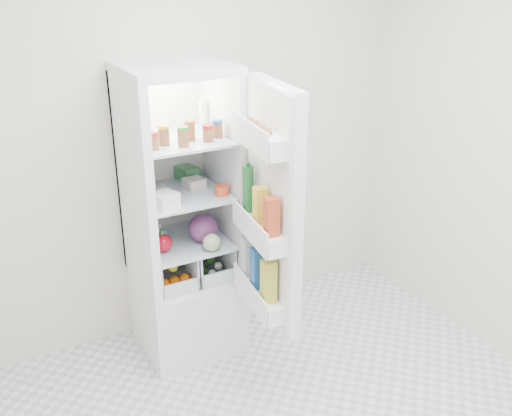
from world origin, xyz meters
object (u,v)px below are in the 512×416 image
refrigerator (182,248)px  fridge_door (269,212)px  red_cabbage (203,228)px  mushroom_bowl (154,235)px

refrigerator → fridge_door: (0.26, -0.64, 0.43)m
refrigerator → red_cabbage: bearing=-55.5°
refrigerator → mushroom_bowl: bearing=172.6°
red_cabbage → fridge_door: size_ratio=0.14×
fridge_door → refrigerator: bearing=29.8°
mushroom_bowl → refrigerator: bearing=-7.4°
mushroom_bowl → red_cabbage: bearing=-31.3°
refrigerator → fridge_door: bearing=-67.6°
mushroom_bowl → fridge_door: 0.84m
mushroom_bowl → fridge_door: fridge_door is taller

